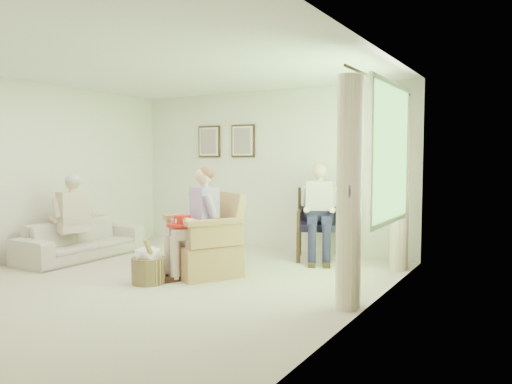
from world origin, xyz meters
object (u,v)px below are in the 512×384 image
at_px(person_wicker, 199,214).
at_px(person_dark, 318,205).
at_px(sofa, 81,240).
at_px(person_sofa, 70,213).
at_px(wicker_armchair, 206,249).
at_px(wood_armchair, 322,221).
at_px(hatbox, 148,264).
at_px(red_hat, 182,222).

distance_m(person_wicker, person_dark, 1.88).
distance_m(sofa, person_sofa, 0.46).
xyz_separation_m(person_wicker, person_sofa, (-2.21, -0.16, -0.10)).
distance_m(wicker_armchair, person_sofa, 2.26).
height_order(wood_armchair, hatbox, wood_armchair).
distance_m(sofa, person_wicker, 2.27).
distance_m(person_sofa, hatbox, 1.99).
bearing_deg(person_dark, red_hat, -142.92).
bearing_deg(person_dark, person_sofa, -173.34).
bearing_deg(wood_armchair, person_dark, -113.54).
height_order(sofa, person_wicker, person_wicker).
bearing_deg(wood_armchair, person_wicker, -139.83).
xyz_separation_m(wood_armchair, red_hat, (-1.03, -1.99, 0.14)).
relative_size(wood_armchair, hatbox, 1.73).
bearing_deg(sofa, wicker_armchair, -87.34).
distance_m(person_sofa, red_hat, 2.08).
relative_size(sofa, hatbox, 3.26).
distance_m(wood_armchair, red_hat, 2.25).
bearing_deg(hatbox, wood_armchair, 62.99).
xyz_separation_m(wicker_armchair, person_dark, (0.90, 1.51, 0.49)).
relative_size(wood_armchair, person_wicker, 0.75).
height_order(sofa, person_sofa, person_sofa).
bearing_deg(sofa, wood_armchair, -60.14).
distance_m(wicker_armchair, person_dark, 1.83).
bearing_deg(hatbox, red_hat, 64.31).
bearing_deg(sofa, hatbox, -107.97).
relative_size(wood_armchair, person_dark, 0.73).
bearing_deg(wicker_armchair, wood_armchair, 91.30).
bearing_deg(red_hat, sofa, 174.30).
bearing_deg(person_sofa, wicker_armchair, 111.97).
bearing_deg(person_wicker, red_hat, -97.23).
height_order(wicker_armchair, person_dark, person_dark).
bearing_deg(person_wicker, hatbox, -89.79).
bearing_deg(person_sofa, hatbox, 91.82).
relative_size(person_wicker, person_sofa, 1.10).
bearing_deg(person_sofa, wood_armchair, 136.82).
xyz_separation_m(sofa, person_dark, (3.11, 1.62, 0.54)).
relative_size(wicker_armchair, person_dark, 0.76).
xyz_separation_m(wicker_armchair, sofa, (-2.21, -0.10, -0.05)).
relative_size(person_sofa, red_hat, 3.29).
xyz_separation_m(person_dark, red_hat, (-1.03, -1.83, -0.12)).
height_order(sofa, person_dark, person_dark).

